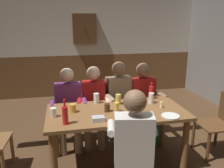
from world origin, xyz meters
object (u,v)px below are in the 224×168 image
at_px(dining_table, 117,119).
at_px(pint_glass_1, 118,99).
at_px(plate_0, 170,116).
at_px(pint_glass_5, 117,107).
at_px(chair_empty_near_left, 220,122).
at_px(table_candle, 162,105).
at_px(bottle_0, 151,92).
at_px(condiment_caddy, 98,119).
at_px(pint_glass_3, 107,108).
at_px(person_1, 94,102).
at_px(person_0, 69,105).
at_px(pint_glass_6, 53,113).
at_px(pint_glass_2, 73,108).
at_px(person_2, 120,99).
at_px(bottle_1, 65,115).
at_px(person_4, 133,141).
at_px(pint_glass_4, 96,98).
at_px(wall_dart_cabinet, 85,29).
at_px(person_3, 144,98).
at_px(pint_glass_0, 151,98).

height_order(dining_table, pint_glass_1, pint_glass_1).
bearing_deg(plate_0, pint_glass_5, 154.40).
xyz_separation_m(chair_empty_near_left, table_candle, (-0.89, 0.02, 0.33)).
height_order(table_candle, bottle_0, bottle_0).
distance_m(condiment_caddy, pint_glass_3, 0.29).
distance_m(dining_table, person_1, 0.68).
relative_size(person_0, pint_glass_6, 10.79).
distance_m(pint_glass_2, pint_glass_6, 0.25).
bearing_deg(person_0, table_candle, 150.76).
height_order(person_1, plate_0, person_1).
bearing_deg(bottle_0, condiment_caddy, -145.37).
distance_m(person_2, bottle_1, 1.25).
bearing_deg(pint_glass_1, table_candle, -25.44).
bearing_deg(condiment_caddy, person_4, -53.59).
relative_size(person_0, bottle_1, 4.14).
height_order(person_0, person_4, person_4).
distance_m(person_0, pint_glass_5, 0.90).
xyz_separation_m(person_2, pint_glass_1, (-0.13, -0.42, 0.14)).
height_order(person_4, pint_glass_1, person_4).
bearing_deg(dining_table, pint_glass_1, 72.37).
height_order(dining_table, pint_glass_4, pint_glass_4).
height_order(bottle_0, pint_glass_4, bottle_0).
height_order(person_4, chair_empty_near_left, person_4).
distance_m(person_1, condiment_caddy, 0.91).
relative_size(condiment_caddy, plate_0, 0.66).
height_order(pint_glass_1, wall_dart_cabinet, wall_dart_cabinet).
bearing_deg(table_candle, bottle_1, -169.10).
xyz_separation_m(dining_table, chair_empty_near_left, (1.48, -0.04, -0.18)).
bearing_deg(person_0, chair_empty_near_left, 161.96).
distance_m(pint_glass_2, wall_dart_cabinet, 3.11).
distance_m(person_3, bottle_0, 0.35).
xyz_separation_m(table_candle, wall_dart_cabinet, (-0.68, 3.05, 0.86)).
height_order(person_3, pint_glass_6, person_3).
relative_size(pint_glass_0, pint_glass_6, 1.30).
distance_m(person_1, chair_empty_near_left, 1.83).
bearing_deg(person_0, pint_glass_6, 74.62).
xyz_separation_m(dining_table, pint_glass_4, (-0.21, 0.33, 0.18)).
xyz_separation_m(person_1, pint_glass_4, (-0.01, -0.32, 0.17)).
relative_size(bottle_0, bottle_1, 0.84).
relative_size(person_0, table_candle, 14.90).
distance_m(person_3, plate_0, 0.96).
distance_m(chair_empty_near_left, pint_glass_2, 2.06).
distance_m(person_2, person_3, 0.39).
relative_size(person_1, pint_glass_1, 8.67).
bearing_deg(condiment_caddy, pint_glass_1, 53.98).
relative_size(pint_glass_3, pint_glass_5, 0.88).
bearing_deg(pint_glass_3, chair_empty_near_left, -1.37).
relative_size(person_1, wall_dart_cabinet, 1.71).
xyz_separation_m(dining_table, table_candle, (0.59, -0.02, 0.15)).
bearing_deg(condiment_caddy, pint_glass_3, 59.12).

